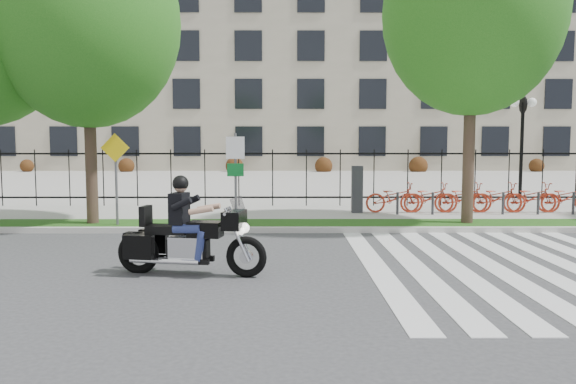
{
  "coord_description": "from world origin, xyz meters",
  "views": [
    {
      "loc": [
        0.45,
        -10.65,
        2.39
      ],
      "look_at": [
        0.52,
        3.0,
        1.18
      ],
      "focal_mm": 35.0,
      "sensor_mm": 36.0,
      "label": 1
    }
  ],
  "objects": [
    {
      "name": "sidewalk",
      "position": [
        0.0,
        7.45,
        0.07
      ],
      "size": [
        60.0,
        3.5,
        0.15
      ],
      "primitive_type": "cube",
      "color": "#A3A098",
      "rests_on": "ground"
    },
    {
      "name": "bike_share_station",
      "position": [
        6.63,
        7.2,
        0.64
      ],
      "size": [
        7.8,
        0.86,
        1.5
      ],
      "color": "#2D2D33",
      "rests_on": "sidewalk"
    },
    {
      "name": "sign_pole_regulatory",
      "position": [
        -0.9,
        4.58,
        1.74
      ],
      "size": [
        0.5,
        0.09,
        2.5
      ],
      "color": "#59595B",
      "rests_on": "grass_verge"
    },
    {
      "name": "street_tree_1",
      "position": [
        -4.94,
        4.95,
        5.68
      ],
      "size": [
        5.06,
        5.06,
        8.45
      ],
      "color": "#3E2C21",
      "rests_on": "grass_verge"
    },
    {
      "name": "office_building",
      "position": [
        0.0,
        44.92,
        9.97
      ],
      "size": [
        60.0,
        21.9,
        20.15
      ],
      "color": "#9E967F",
      "rests_on": "ground"
    },
    {
      "name": "grass_verge",
      "position": [
        0.0,
        4.95,
        0.07
      ],
      "size": [
        60.0,
        1.5,
        0.15
      ],
      "primitive_type": "cube",
      "color": "#164812",
      "rests_on": "ground"
    },
    {
      "name": "ground",
      "position": [
        0.0,
        0.0,
        0.0
      ],
      "size": [
        120.0,
        120.0,
        0.0
      ],
      "primitive_type": "plane",
      "color": "#373739",
      "rests_on": "ground"
    },
    {
      "name": "sign_pole_warning",
      "position": [
        -4.15,
        4.58,
        1.74
      ],
      "size": [
        0.78,
        0.09,
        2.49
      ],
      "color": "#59595B",
      "rests_on": "grass_verge"
    },
    {
      "name": "street_tree_2",
      "position": [
        5.56,
        4.95,
        5.93
      ],
      "size": [
        4.9,
        4.9,
        8.61
      ],
      "color": "#3E2C21",
      "rests_on": "grass_verge"
    },
    {
      "name": "motorcycle_rider",
      "position": [
        -1.27,
        -0.65,
        0.72
      ],
      "size": [
        2.79,
        1.07,
        2.17
      ],
      "color": "black",
      "rests_on": "ground"
    },
    {
      "name": "lamp_post_right",
      "position": [
        10.0,
        12.0,
        3.21
      ],
      "size": [
        1.06,
        0.7,
        4.25
      ],
      "color": "black",
      "rests_on": "ground"
    },
    {
      "name": "crosswalk_stripes",
      "position": [
        4.83,
        0.0,
        0.01
      ],
      "size": [
        5.7,
        8.0,
        0.01
      ],
      "primitive_type": null,
      "color": "silver",
      "rests_on": "ground"
    },
    {
      "name": "iron_fence",
      "position": [
        0.0,
        9.2,
        1.15
      ],
      "size": [
        30.0,
        0.06,
        2.0
      ],
      "primitive_type": null,
      "color": "black",
      "rests_on": "sidewalk"
    },
    {
      "name": "curb",
      "position": [
        0.0,
        4.1,
        0.07
      ],
      "size": [
        60.0,
        0.2,
        0.15
      ],
      "primitive_type": "cube",
      "color": "beige",
      "rests_on": "ground"
    },
    {
      "name": "plaza",
      "position": [
        0.0,
        25.0,
        0.05
      ],
      "size": [
        80.0,
        34.0,
        0.1
      ],
      "primitive_type": "cube",
      "color": "#A3A098",
      "rests_on": "ground"
    }
  ]
}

